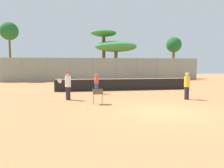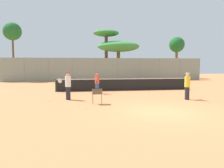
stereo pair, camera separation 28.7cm
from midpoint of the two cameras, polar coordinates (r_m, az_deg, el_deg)
ground_plane at (r=11.00m, az=13.75°, el=-7.13°), size 80.00×80.00×0.00m
tennis_net at (r=19.39m, az=3.53°, el=-0.07°), size 11.88×0.10×1.07m
back_fence at (r=30.83m, az=-1.18°, el=3.81°), size 28.48×0.08×3.22m
tree_0 at (r=34.12m, az=1.92°, el=9.66°), size 6.44×6.44×5.87m
tree_1 at (r=38.75m, az=16.77°, el=9.56°), size 2.56×2.56×6.92m
tree_2 at (r=33.81m, az=-24.36°, el=12.23°), size 2.46×2.46×8.09m
tree_3 at (r=34.17m, az=-1.28°, el=12.53°), size 3.91×3.91×7.58m
player_white_outfit at (r=15.16m, az=19.59°, el=-0.43°), size 0.55×0.84×1.77m
player_red_cap at (r=17.40m, az=-3.45°, el=0.42°), size 0.35×0.89×1.70m
player_yellow_shirt at (r=14.51m, az=-10.90°, el=-0.39°), size 0.91×0.40×1.81m
ball_cart at (r=12.74m, az=-3.28°, el=-2.28°), size 0.56×0.41×0.89m
tennis_ball_0 at (r=16.89m, az=16.85°, el=-2.84°), size 0.07×0.07×0.07m
tennis_ball_1 at (r=14.48m, az=24.62°, el=-4.38°), size 0.07×0.07×0.07m
tennis_ball_2 at (r=15.30m, az=26.77°, el=-3.98°), size 0.07×0.07×0.07m
tennis_ball_3 at (r=14.16m, az=-15.39°, el=-4.30°), size 0.07×0.07×0.07m
tennis_ball_4 at (r=12.47m, az=-8.16°, el=-5.43°), size 0.07×0.07×0.07m
tennis_ball_5 at (r=11.45m, az=-6.17°, el=-6.35°), size 0.07×0.07×0.07m
tennis_ball_6 at (r=18.77m, az=17.92°, el=-2.09°), size 0.07×0.07×0.07m
parked_car at (r=33.74m, az=1.24°, el=2.31°), size 4.20×1.70×1.60m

